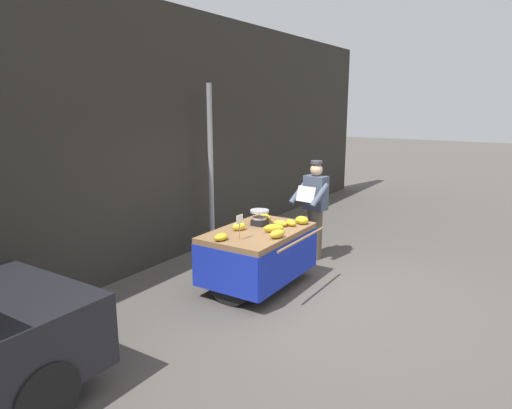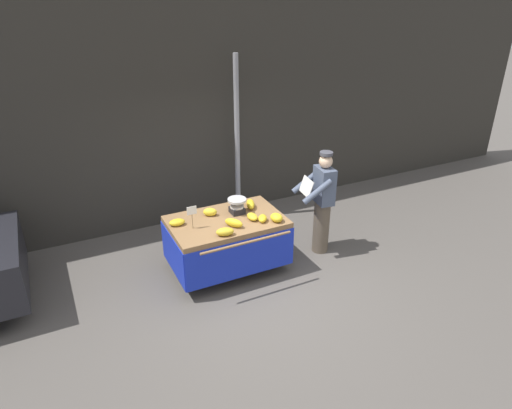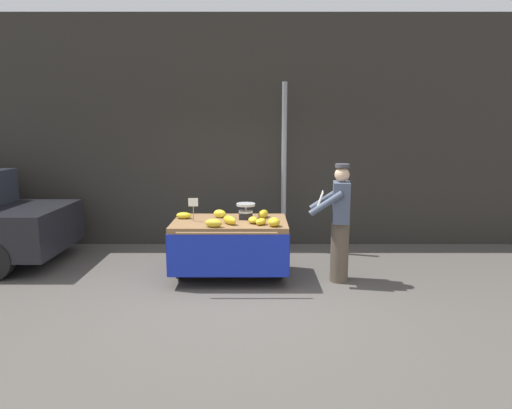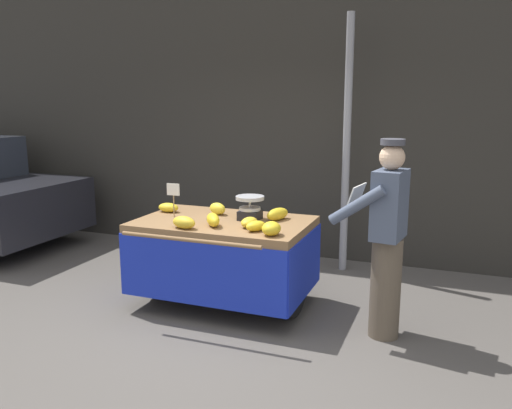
% 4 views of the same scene
% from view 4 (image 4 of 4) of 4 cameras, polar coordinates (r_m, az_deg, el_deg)
% --- Properties ---
extents(ground_plane, '(60.00, 60.00, 0.00)m').
position_cam_4_polar(ground_plane, '(4.71, -5.10, -14.15)').
color(ground_plane, '#514C47').
extents(back_wall, '(16.00, 0.24, 4.22)m').
position_cam_4_polar(back_wall, '(6.83, 5.02, 12.04)').
color(back_wall, '#2D2B26').
rests_on(back_wall, ground).
extents(street_pole, '(0.09, 0.09, 2.99)m').
position_cam_4_polar(street_pole, '(6.19, 9.88, 6.29)').
color(street_pole, gray).
rests_on(street_pole, ground).
extents(banana_cart, '(1.69, 1.28, 0.87)m').
position_cam_4_polar(banana_cart, '(5.16, -3.56, -4.23)').
color(banana_cart, olive).
rests_on(banana_cart, ground).
extents(weighing_scale, '(0.28, 0.28, 0.24)m').
position_cam_4_polar(weighing_scale, '(5.10, -0.67, -0.36)').
color(weighing_scale, black).
rests_on(weighing_scale, banana_cart).
extents(price_sign, '(0.14, 0.01, 0.34)m').
position_cam_4_polar(price_sign, '(5.25, -9.04, 1.29)').
color(price_sign, '#997A51').
rests_on(price_sign, banana_cart).
extents(banana_bunch_0, '(0.14, 0.22, 0.09)m').
position_cam_4_polar(banana_bunch_0, '(4.80, -0.75, -1.96)').
color(banana_bunch_0, gold).
rests_on(banana_bunch_0, banana_cart).
extents(banana_bunch_1, '(0.24, 0.16, 0.10)m').
position_cam_4_polar(banana_bunch_1, '(5.53, -9.56, -0.33)').
color(banana_bunch_1, gold).
rests_on(banana_bunch_1, banana_cart).
extents(banana_bunch_2, '(0.19, 0.22, 0.12)m').
position_cam_4_polar(banana_bunch_2, '(4.51, 1.69, -2.64)').
color(banana_bunch_2, gold).
rests_on(banana_bunch_2, banana_cart).
extents(banana_bunch_3, '(0.24, 0.20, 0.12)m').
position_cam_4_polar(banana_bunch_3, '(5.35, -4.24, -0.45)').
color(banana_bunch_3, yellow).
rests_on(banana_bunch_3, banana_cart).
extents(banana_bunch_4, '(0.21, 0.24, 0.09)m').
position_cam_4_polar(banana_bunch_4, '(4.66, -0.02, -2.37)').
color(banana_bunch_4, gold).
rests_on(banana_bunch_4, banana_cart).
extents(banana_bunch_5, '(0.22, 0.31, 0.12)m').
position_cam_4_polar(banana_bunch_5, '(5.09, 2.37, -1.05)').
color(banana_bunch_5, gold).
rests_on(banana_bunch_5, banana_cart).
extents(banana_bunch_6, '(0.25, 0.30, 0.12)m').
position_cam_4_polar(banana_bunch_6, '(4.86, -4.72, -1.67)').
color(banana_bunch_6, gold).
rests_on(banana_bunch_6, banana_cart).
extents(banana_bunch_7, '(0.27, 0.20, 0.11)m').
position_cam_4_polar(banana_bunch_7, '(4.80, -7.89, -1.95)').
color(banana_bunch_7, gold).
rests_on(banana_bunch_7, banana_cart).
extents(vendor_person, '(0.62, 0.57, 1.71)m').
position_cam_4_polar(vendor_person, '(4.54, 14.04, -3.65)').
color(vendor_person, brown).
rests_on(vendor_person, ground).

